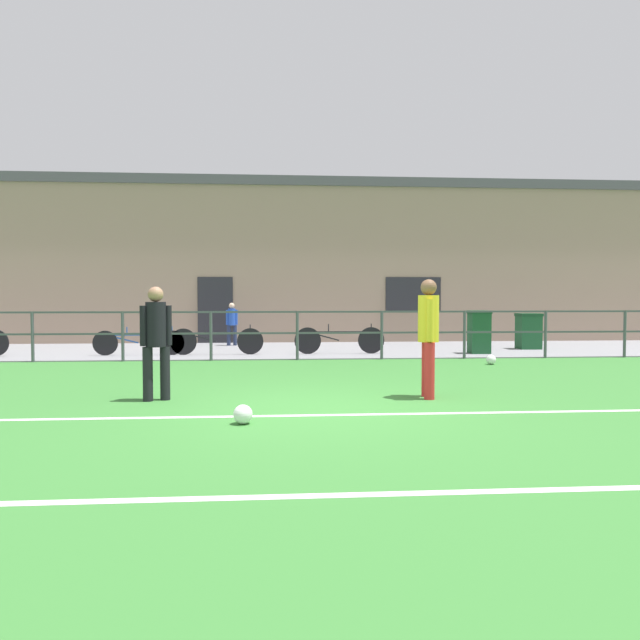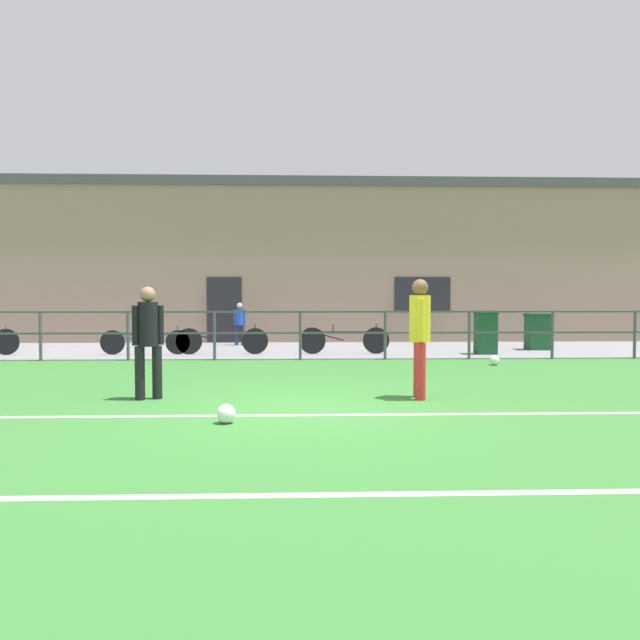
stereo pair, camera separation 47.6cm
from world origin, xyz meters
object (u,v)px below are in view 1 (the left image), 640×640
(soccer_ball_spare, at_px, (243,414))
(bicycle_parked_2, at_px, (217,341))
(trash_bin_0, at_px, (479,332))
(player_striker, at_px, (428,331))
(spectator_child, at_px, (232,321))
(player_goalkeeper, at_px, (156,336))
(bicycle_parked_1, at_px, (339,340))
(trash_bin_1, at_px, (529,331))
(bicycle_parked_0, at_px, (139,342))
(soccer_ball_match, at_px, (491,360))

(soccer_ball_spare, distance_m, bicycle_parked_2, 8.12)
(soccer_ball_spare, relative_size, trash_bin_0, 0.20)
(player_striker, bearing_deg, bicycle_parked_2, 35.93)
(trash_bin_0, bearing_deg, spectator_child, 156.04)
(player_goalkeeper, xyz_separation_m, trash_bin_0, (6.93, 6.23, -0.35))
(player_goalkeeper, bearing_deg, bicycle_parked_2, -112.82)
(bicycle_parked_1, bearing_deg, trash_bin_1, 10.31)
(player_striker, relative_size, bicycle_parked_2, 0.75)
(spectator_child, xyz_separation_m, bicycle_parked_0, (-2.11, -2.75, -0.40))
(player_goalkeeper, height_order, spectator_child, player_goalkeeper)
(player_goalkeeper, relative_size, player_striker, 0.94)
(player_striker, height_order, spectator_child, player_striker)
(spectator_child, height_order, bicycle_parked_0, spectator_child)
(soccer_ball_spare, height_order, trash_bin_0, trash_bin_0)
(soccer_ball_spare, distance_m, bicycle_parked_0, 8.60)
(player_striker, bearing_deg, soccer_ball_spare, 127.10)
(bicycle_parked_1, bearing_deg, spectator_child, 136.93)
(soccer_ball_match, xyz_separation_m, trash_bin_1, (2.35, 3.41, 0.42))
(player_goalkeeper, xyz_separation_m, bicycle_parked_1, (3.32, 6.39, -0.55))
(trash_bin_1, bearing_deg, bicycle_parked_2, -173.40)
(spectator_child, distance_m, trash_bin_1, 8.55)
(trash_bin_0, bearing_deg, player_striker, -115.41)
(bicycle_parked_0, bearing_deg, player_striker, -48.75)
(bicycle_parked_2, relative_size, trash_bin_1, 2.34)
(bicycle_parked_1, distance_m, bicycle_parked_2, 3.11)
(soccer_ball_match, distance_m, soccer_ball_spare, 7.57)
(trash_bin_0, bearing_deg, bicycle_parked_1, 177.43)
(bicycle_parked_1, xyz_separation_m, trash_bin_0, (3.61, -0.16, 0.20))
(soccer_ball_match, xyz_separation_m, bicycle_parked_2, (-6.19, 2.42, 0.26))
(trash_bin_0, bearing_deg, bicycle_parked_0, 178.93)
(trash_bin_1, bearing_deg, soccer_ball_match, -124.53)
(player_goalkeeper, relative_size, bicycle_parked_2, 0.70)
(bicycle_parked_1, distance_m, trash_bin_0, 3.61)
(bicycle_parked_2, bearing_deg, player_goalkeeper, -91.90)
(player_goalkeeper, distance_m, spectator_child, 9.14)
(bicycle_parked_2, bearing_deg, player_striker, -60.00)
(spectator_child, distance_m, bicycle_parked_1, 4.04)
(bicycle_parked_1, relative_size, trash_bin_0, 2.09)
(spectator_child, distance_m, bicycle_parked_2, 2.78)
(player_goalkeeper, distance_m, trash_bin_1, 11.45)
(bicycle_parked_2, relative_size, trash_bin_0, 2.11)
(soccer_ball_spare, height_order, spectator_child, spectator_child)
(player_striker, bearing_deg, soccer_ball_match, -25.52)
(bicycle_parked_0, xyz_separation_m, bicycle_parked_1, (5.04, 0.00, 0.03))
(spectator_child, relative_size, trash_bin_1, 1.28)
(player_goalkeeper, bearing_deg, bicycle_parked_0, -95.85)
(soccer_ball_spare, bearing_deg, trash_bin_0, 54.55)
(player_goalkeeper, relative_size, soccer_ball_match, 7.69)
(soccer_ball_spare, xyz_separation_m, trash_bin_1, (7.43, 9.02, 0.41))
(bicycle_parked_1, relative_size, bicycle_parked_2, 0.99)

